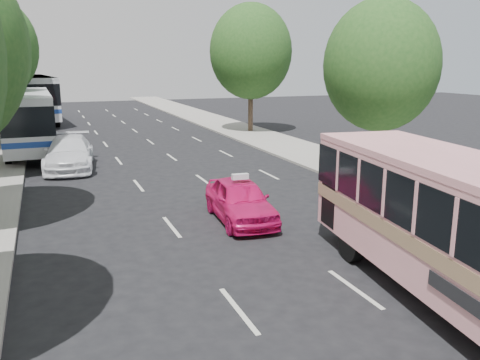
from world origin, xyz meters
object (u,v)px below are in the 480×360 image
pink_taxi (240,200)px  tour_coach_rear (33,95)px  tour_coach_front (28,116)px  pink_bus (467,220)px  white_pickup (69,153)px

pink_taxi → tour_coach_rear: bearing=105.5°
tour_coach_front → tour_coach_rear: size_ratio=0.86×
pink_bus → pink_taxi: (-2.18, 7.41, -1.26)m
pink_taxi → pink_bus: bearing=-69.4°
pink_bus → white_pickup: size_ratio=1.85×
pink_bus → white_pickup: bearing=118.3°
pink_taxi → tour_coach_rear: (-6.59, 33.07, 1.69)m
tour_coach_front → pink_bus: bearing=-70.9°
white_pickup → pink_taxi: bearing=-60.2°
tour_coach_front → tour_coach_rear: bearing=88.6°
pink_bus → pink_taxi: size_ratio=2.44×
tour_coach_front → tour_coach_rear: tour_coach_rear is taller
pink_bus → tour_coach_rear: tour_coach_rear is taller
pink_bus → white_pickup: (-7.01, 18.30, -1.17)m
tour_coach_rear → tour_coach_front: bearing=-96.0°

